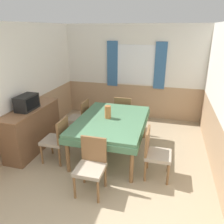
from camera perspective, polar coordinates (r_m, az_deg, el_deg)
The scene contains 11 objects.
wall_back at distance 6.29m, azimuth 5.47°, elevation 10.30°, with size 4.29×0.10×2.60m.
wall_left at distance 5.01m, azimuth -22.45°, elevation 5.83°, with size 0.05×4.88×2.60m.
dining_table at distance 4.44m, azimuth -0.20°, elevation -3.00°, with size 1.36×1.88×0.77m.
chair_head_window at distance 5.58m, azimuth 3.03°, elevation 0.13°, with size 0.44×0.44×0.90m.
chair_left_far at distance 5.29m, azimuth -8.31°, elevation -1.27°, with size 0.44×0.44×0.90m.
chair_right_near at distance 3.89m, azimuth 11.03°, elevation -10.14°, with size 0.44×0.44×0.90m.
chair_left_near at distance 4.37m, azimuth -14.11°, elevation -6.71°, with size 0.44×0.44×0.90m.
chair_head_near at distance 3.54m, azimuth -5.43°, elevation -13.34°, with size 0.44×0.44×0.90m.
sideboard at distance 4.98m, azimuth -19.96°, elevation -4.03°, with size 0.46×1.55×0.93m.
tv at distance 4.71m, azimuth -21.37°, elevation 2.31°, with size 0.29×0.49×0.30m.
vase at distance 4.40m, azimuth -1.09°, elevation 0.00°, with size 0.13×0.13×0.26m.
Camera 1 is at (1.04, -1.59, 2.49)m, focal length 35.00 mm.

